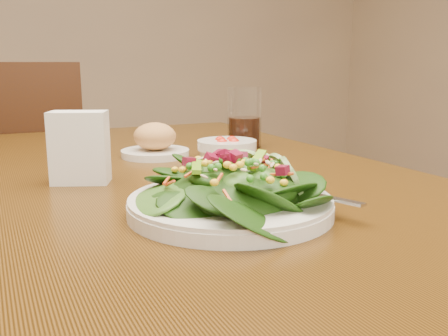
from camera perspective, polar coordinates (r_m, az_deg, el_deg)
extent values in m
cube|color=#53330F|center=(0.97, -6.86, -1.63)|extent=(0.90, 1.40, 0.04)
cylinder|color=black|center=(1.79, -1.32, -7.72)|extent=(0.07, 0.07, 0.71)
cube|color=black|center=(1.90, -22.37, -4.36)|extent=(0.47, 0.47, 0.04)
cylinder|color=black|center=(2.16, -16.80, -8.66)|extent=(0.04, 0.04, 0.43)
cylinder|color=black|center=(1.81, -15.58, -12.71)|extent=(0.04, 0.04, 0.43)
cube|color=black|center=(1.64, -23.06, 2.56)|extent=(0.42, 0.06, 0.48)
cylinder|color=silver|center=(0.70, 0.71, -4.49)|extent=(0.29, 0.29, 0.02)
ellipsoid|color=black|center=(0.69, 0.72, -2.05)|extent=(0.19, 0.19, 0.04)
cube|color=silver|center=(0.73, 10.36, -2.86)|extent=(0.05, 0.18, 0.01)
cylinder|color=silver|center=(1.13, -7.86, 1.70)|extent=(0.15, 0.15, 0.02)
ellipsoid|color=#C78948|center=(1.12, -7.91, 3.63)|extent=(0.10, 0.10, 0.06)
cylinder|color=silver|center=(1.12, 0.34, 2.28)|extent=(0.13, 0.13, 0.04)
sphere|color=red|center=(1.13, 0.90, 2.98)|extent=(0.03, 0.03, 0.03)
sphere|color=red|center=(1.13, -0.45, 2.95)|extent=(0.03, 0.03, 0.03)
sphere|color=red|center=(1.10, -0.23, 2.73)|extent=(0.03, 0.03, 0.03)
sphere|color=red|center=(1.11, 1.14, 2.77)|extent=(0.03, 0.03, 0.03)
cylinder|color=silver|center=(1.24, 2.34, 5.80)|extent=(0.08, 0.08, 0.15)
cylinder|color=black|center=(1.24, 2.33, 4.11)|extent=(0.08, 0.08, 0.07)
cube|color=white|center=(0.90, -16.18, 2.26)|extent=(0.11, 0.09, 0.13)
cube|color=white|center=(0.90, -16.21, 2.86)|extent=(0.09, 0.07, 0.11)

